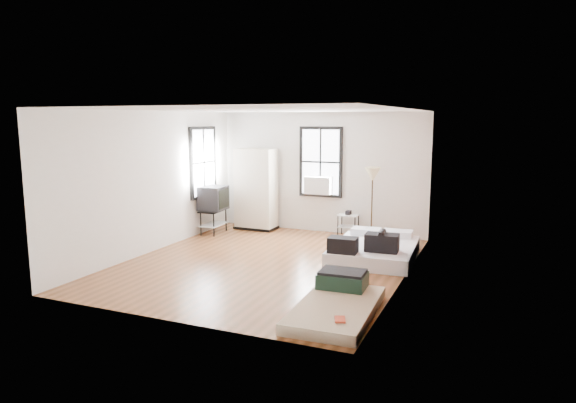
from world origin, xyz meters
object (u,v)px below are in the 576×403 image
at_px(side_table, 348,219).
at_px(floor_lamp, 373,178).
at_px(mattress_main, 374,249).
at_px(tv_stand, 213,200).
at_px(mattress_bare, 338,301).
at_px(wardrobe, 256,189).

bearing_deg(side_table, floor_lamp, -7.26).
bearing_deg(floor_lamp, mattress_main, -74.30).
height_order(floor_lamp, tv_stand, floor_lamp).
bearing_deg(mattress_bare, tv_stand, 137.15).
relative_size(mattress_main, side_table, 3.58).
xyz_separation_m(mattress_main, tv_stand, (-3.96, 0.70, 0.62)).
bearing_deg(tv_stand, wardrobe, 46.40).
distance_m(mattress_main, mattress_bare, 2.86).
height_order(mattress_main, floor_lamp, floor_lamp).
bearing_deg(mattress_main, side_table, 118.03).
distance_m(wardrobe, side_table, 2.36).
height_order(mattress_main, wardrobe, wardrobe).
distance_m(mattress_main, floor_lamp, 2.00).
bearing_deg(mattress_bare, wardrobe, 125.94).
distance_m(floor_lamp, tv_stand, 3.67).
bearing_deg(floor_lamp, tv_stand, -166.45).
height_order(mattress_bare, wardrobe, wardrobe).
bearing_deg(side_table, mattress_main, -58.70).
xyz_separation_m(wardrobe, floor_lamp, (2.84, 0.00, 0.40)).
bearing_deg(mattress_main, tv_stand, 166.68).
distance_m(mattress_bare, side_table, 4.63).
bearing_deg(floor_lamp, mattress_bare, -82.11).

